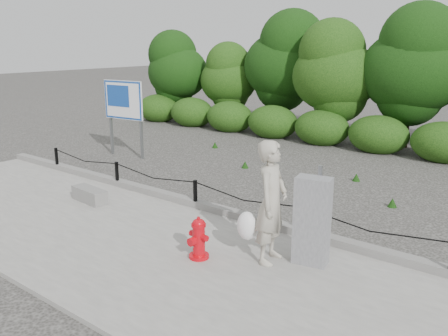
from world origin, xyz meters
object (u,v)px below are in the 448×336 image
object	(u,v)px
concrete_block	(90,195)
advertising_sign	(123,103)
fire_hydrant	(198,239)
utility_cabinet	(312,221)
pedestrian	(270,204)

from	to	relation	value
concrete_block	advertising_sign	xyz separation A→B (m)	(-2.84, 3.49, 1.42)
fire_hydrant	advertising_sign	world-z (taller)	advertising_sign
utility_cabinet	advertising_sign	bearing A→B (deg)	147.32
concrete_block	fire_hydrant	bearing A→B (deg)	-9.99
pedestrian	utility_cabinet	size ratio (longest dim) A/B	1.26
concrete_block	advertising_sign	bearing A→B (deg)	129.16
fire_hydrant	concrete_block	world-z (taller)	fire_hydrant
concrete_block	utility_cabinet	xyz separation A→B (m)	(5.20, 0.30, 0.55)
pedestrian	advertising_sign	distance (m)	8.28
fire_hydrant	advertising_sign	bearing A→B (deg)	152.38
advertising_sign	concrete_block	bearing A→B (deg)	-57.41
fire_hydrant	concrete_block	bearing A→B (deg)	174.73
fire_hydrant	pedestrian	bearing A→B (deg)	38.42
pedestrian	advertising_sign	xyz separation A→B (m)	(-7.47, 3.51, 0.61)
fire_hydrant	pedestrian	world-z (taller)	pedestrian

